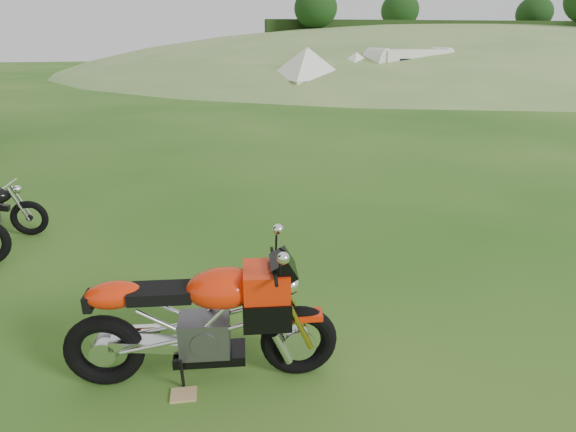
{
  "coord_description": "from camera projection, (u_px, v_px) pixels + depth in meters",
  "views": [
    {
      "loc": [
        -1.09,
        -4.97,
        2.94
      ],
      "look_at": [
        -0.0,
        0.4,
        0.88
      ],
      "focal_mm": 30.0,
      "sensor_mm": 36.0,
      "label": 1
    }
  ],
  "objects": [
    {
      "name": "hillside",
      "position": [
        448.0,
        68.0,
        46.95
      ],
      "size": [
        80.0,
        64.0,
        8.0
      ],
      "primitive_type": "ellipsoid",
      "color": "#5A8443",
      "rests_on": "ground"
    },
    {
      "name": "sport_motorcycle",
      "position": [
        201.0,
        312.0,
        4.18
      ],
      "size": [
        2.34,
        0.83,
        1.38
      ],
      "primitive_type": null,
      "rotation": [
        0.0,
        0.0,
        -0.11
      ],
      "color": "red",
      "rests_on": "ground"
    },
    {
      "name": "hedgerow",
      "position": [
        448.0,
        68.0,
        46.95
      ],
      "size": [
        36.0,
        1.2,
        8.6
      ],
      "primitive_type": null,
      "color": "black",
      "rests_on": "ground"
    },
    {
      "name": "ground",
      "position": [
        295.0,
        296.0,
        5.8
      ],
      "size": [
        120.0,
        120.0,
        0.0
      ],
      "primitive_type": "plane",
      "color": "#194A10",
      "rests_on": "ground"
    },
    {
      "name": "tent_right",
      "position": [
        356.0,
        71.0,
        26.01
      ],
      "size": [
        3.43,
        3.43,
        2.3
      ],
      "primitive_type": null,
      "rotation": [
        0.0,
        0.0,
        0.37
      ],
      "color": "white",
      "rests_on": "ground"
    },
    {
      "name": "tent_mid",
      "position": [
        307.0,
        71.0,
        24.85
      ],
      "size": [
        3.64,
        3.64,
        2.49
      ],
      "primitive_type": null,
      "rotation": [
        0.0,
        0.0,
        0.32
      ],
      "color": "white",
      "rests_on": "ground"
    },
    {
      "name": "caravan",
      "position": [
        408.0,
        70.0,
        26.44
      ],
      "size": [
        5.18,
        2.96,
        2.29
      ],
      "primitive_type": null,
      "rotation": [
        0.0,
        0.0,
        0.17
      ],
      "color": "white",
      "rests_on": "ground"
    },
    {
      "name": "plywood_board",
      "position": [
        184.0,
        395.0,
        4.19
      ],
      "size": [
        0.23,
        0.19,
        0.02
      ],
      "primitive_type": "cube",
      "rotation": [
        0.0,
        0.0,
        -0.06
      ],
      "color": "tan",
      "rests_on": "ground"
    }
  ]
}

